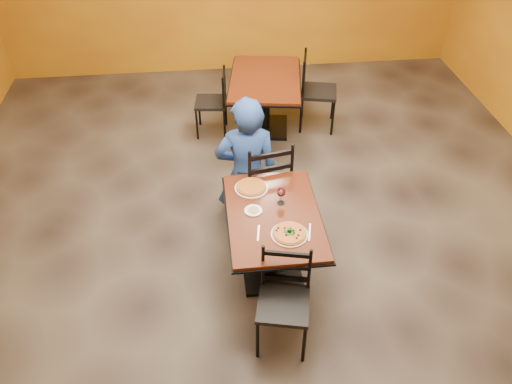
{
  "coord_description": "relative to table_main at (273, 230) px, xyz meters",
  "views": [
    {
      "loc": [
        -0.52,
        -3.8,
        3.71
      ],
      "look_at": [
        -0.13,
        -0.3,
        0.85
      ],
      "focal_mm": 35.96,
      "sensor_mm": 36.0,
      "label": 1
    }
  ],
  "objects": [
    {
      "name": "wine_glass",
      "position": [
        0.08,
        0.14,
        0.28
      ],
      "size": [
        0.08,
        0.08,
        0.18
      ],
      "primitive_type": null,
      "color": "white",
      "rests_on": "table_main"
    },
    {
      "name": "floor",
      "position": [
        0.0,
        0.5,
        -0.56
      ],
      "size": [
        7.0,
        8.0,
        0.01
      ],
      "primitive_type": "cube",
      "color": "black",
      "rests_on": "ground"
    },
    {
      "name": "knife",
      "position": [
        0.27,
        -0.26,
        0.2
      ],
      "size": [
        0.06,
        0.21,
        0.0
      ],
      "primitive_type": "cube",
      "rotation": [
        0.0,
        0.0,
        -0.24
      ],
      "color": "silver",
      "rests_on": "table_main"
    },
    {
      "name": "table_second",
      "position": [
        0.25,
        2.6,
        0.0
      ],
      "size": [
        1.1,
        1.46,
        0.75
      ],
      "rotation": [
        0.0,
        0.0,
        -0.16
      ],
      "color": "#561F0D",
      "rests_on": "floor"
    },
    {
      "name": "dip",
      "position": [
        -0.17,
        0.06,
        0.21
      ],
      "size": [
        0.09,
        0.09,
        0.01
      ],
      "primitive_type": "cylinder",
      "color": "tan",
      "rests_on": "side_plate"
    },
    {
      "name": "chair_main_near",
      "position": [
        -0.02,
        -0.75,
        -0.1
      ],
      "size": [
        0.49,
        0.49,
        0.91
      ],
      "primitive_type": null,
      "rotation": [
        0.0,
        0.0,
        -0.23
      ],
      "color": "black",
      "rests_on": "floor"
    },
    {
      "name": "side_plate",
      "position": [
        -0.17,
        0.06,
        0.2
      ],
      "size": [
        0.16,
        0.16,
        0.01
      ],
      "primitive_type": "cylinder",
      "color": "white",
      "rests_on": "table_main"
    },
    {
      "name": "chair_second_left",
      "position": [
        -0.45,
        2.6,
        -0.12
      ],
      "size": [
        0.44,
        0.44,
        0.88
      ],
      "primitive_type": null,
      "rotation": [
        0.0,
        0.0,
        -1.68
      ],
      "color": "black",
      "rests_on": "floor"
    },
    {
      "name": "chair_main_far",
      "position": [
        0.02,
        0.8,
        -0.04
      ],
      "size": [
        0.55,
        0.55,
        1.04
      ],
      "primitive_type": null,
      "rotation": [
        0.0,
        0.0,
        3.33
      ],
      "color": "black",
      "rests_on": "floor"
    },
    {
      "name": "table_main",
      "position": [
        0.0,
        0.0,
        0.0
      ],
      "size": [
        0.83,
        1.23,
        0.75
      ],
      "color": "#561F0D",
      "rests_on": "floor"
    },
    {
      "name": "fork",
      "position": [
        -0.16,
        -0.22,
        0.2
      ],
      "size": [
        0.05,
        0.19,
        0.0
      ],
      "primitive_type": "cube",
      "rotation": [
        0.0,
        0.0,
        -0.17
      ],
      "color": "silver",
      "rests_on": "table_main"
    },
    {
      "name": "chair_second_right",
      "position": [
        0.96,
        2.6,
        -0.05
      ],
      "size": [
        0.55,
        0.55,
        1.01
      ],
      "primitive_type": null,
      "rotation": [
        0.0,
        0.0,
        1.34
      ],
      "color": "black",
      "rests_on": "floor"
    },
    {
      "name": "pizza_main",
      "position": [
        0.1,
        -0.27,
        0.21
      ],
      "size": [
        0.28,
        0.28,
        0.02
      ],
      "primitive_type": "cylinder",
      "color": "maroon",
      "rests_on": "plate_main"
    },
    {
      "name": "plate_far",
      "position": [
        -0.15,
        0.38,
        0.2
      ],
      "size": [
        0.31,
        0.31,
        0.01
      ],
      "primitive_type": "cylinder",
      "color": "white",
      "rests_on": "table_main"
    },
    {
      "name": "diner",
      "position": [
        -0.14,
        0.99,
        0.12
      ],
      "size": [
        0.67,
        0.44,
        1.36
      ],
      "primitive_type": "imported",
      "rotation": [
        0.0,
        0.0,
        3.13
      ],
      "color": "navy",
      "rests_on": "floor"
    },
    {
      "name": "plate_main",
      "position": [
        0.1,
        -0.27,
        0.2
      ],
      "size": [
        0.31,
        0.31,
        0.01
      ],
      "primitive_type": "cylinder",
      "color": "white",
      "rests_on": "table_main"
    },
    {
      "name": "pizza_far",
      "position": [
        -0.15,
        0.38,
        0.21
      ],
      "size": [
        0.28,
        0.28,
        0.02
      ],
      "primitive_type": "cylinder",
      "color": "gold",
      "rests_on": "plate_far"
    }
  ]
}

